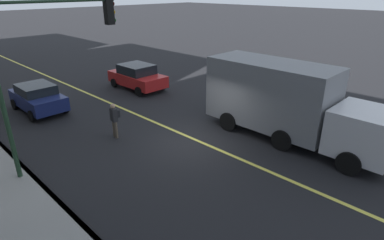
# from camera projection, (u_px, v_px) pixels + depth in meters

# --- Properties ---
(ground) EXTENTS (200.00, 200.00, 0.00)m
(ground) POSITION_uv_depth(u_px,v_px,m) (198.00, 141.00, 14.07)
(ground) COLOR black
(sidewalk_slab) EXTENTS (80.00, 3.46, 0.15)m
(sidewalk_slab) POSITION_uv_depth(u_px,v_px,m) (2.00, 231.00, 8.77)
(sidewalk_slab) COLOR gray
(sidewalk_slab) RESTS_ON ground
(curb_edge) EXTENTS (80.00, 0.16, 0.15)m
(curb_edge) POSITION_uv_depth(u_px,v_px,m) (60.00, 204.00, 9.86)
(curb_edge) COLOR slate
(curb_edge) RESTS_ON ground
(lane_stripe_center) EXTENTS (80.00, 0.16, 0.01)m
(lane_stripe_center) POSITION_uv_depth(u_px,v_px,m) (198.00, 141.00, 14.06)
(lane_stripe_center) COLOR #D8CC4C
(lane_stripe_center) RESTS_ON ground
(car_red) EXTENTS (4.19, 2.11, 1.63)m
(car_red) POSITION_uv_depth(u_px,v_px,m) (137.00, 76.00, 21.08)
(car_red) COLOR red
(car_red) RESTS_ON ground
(car_navy) EXTENTS (3.81, 1.95, 1.50)m
(car_navy) POSITION_uv_depth(u_px,v_px,m) (38.00, 97.00, 17.20)
(car_navy) COLOR navy
(car_navy) RESTS_ON ground
(truck_gray) EXTENTS (8.07, 2.51, 3.35)m
(truck_gray) POSITION_uv_depth(u_px,v_px,m) (286.00, 101.00, 13.78)
(truck_gray) COLOR silver
(truck_gray) RESTS_ON ground
(pedestrian_with_backpack) EXTENTS (0.42, 0.41, 1.62)m
(pedestrian_with_backpack) POSITION_uv_depth(u_px,v_px,m) (114.00, 118.00, 14.08)
(pedestrian_with_backpack) COLOR brown
(pedestrian_with_backpack) RESTS_ON ground
(traffic_light_mast) EXTENTS (0.28, 4.59, 6.22)m
(traffic_light_mast) POSITION_uv_depth(u_px,v_px,m) (47.00, 53.00, 10.68)
(traffic_light_mast) COLOR #1E3823
(traffic_light_mast) RESTS_ON ground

